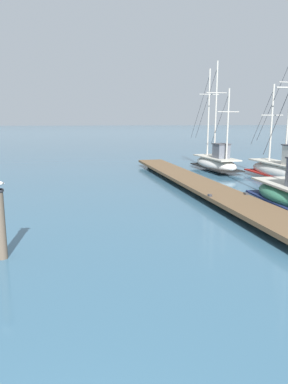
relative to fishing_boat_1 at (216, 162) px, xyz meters
The scene contains 3 objects.
floating_dock 6.88m from the fishing_boat_1, 119.06° to the right, with size 2.94×19.95×0.53m.
fishing_boat_1 is the anchor object (origin of this frame).
mooring_piling 18.22m from the fishing_boat_1, 127.30° to the right, with size 0.30×0.30×1.82m.
Camera 1 is at (0.84, -1.55, 3.53)m, focal length 34.32 mm.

